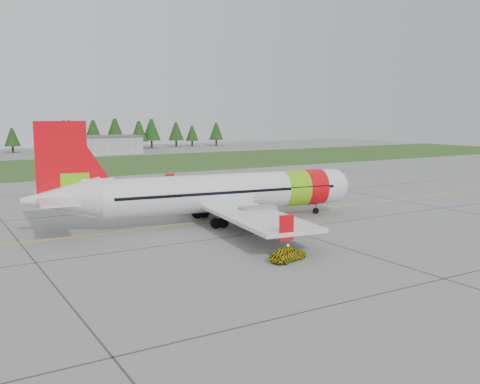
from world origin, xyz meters
TOP-DOWN VIEW (x-y plane):
  - ground at (0.00, 0.00)m, footprint 320.00×320.00m
  - aircraft at (5.92, 7.07)m, footprint 37.53×34.85m
  - follow_me_car at (2.99, -10.11)m, footprint 1.57×1.72m
  - grass_strip at (0.00, 82.00)m, footprint 320.00×50.00m
  - taxi_guideline at (0.00, 8.00)m, footprint 120.00×0.25m
  - hangar_east at (25.00, 118.00)m, footprint 24.00×12.00m
  - treeline at (0.00, 138.00)m, footprint 160.00×8.00m

SIDE VIEW (x-z plane):
  - ground at x=0.00m, z-range 0.00..0.00m
  - taxi_guideline at x=0.00m, z-range 0.00..0.02m
  - grass_strip at x=0.00m, z-range 0.00..0.03m
  - follow_me_car at x=2.99m, z-range 0.00..3.59m
  - hangar_east at x=25.00m, z-range 0.00..5.20m
  - aircraft at x=5.92m, z-range -2.41..8.98m
  - treeline at x=0.00m, z-range 0.00..10.00m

